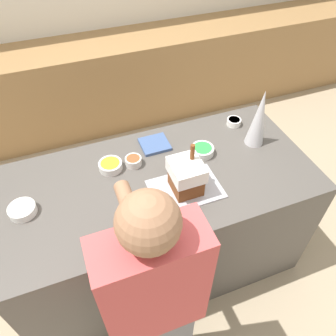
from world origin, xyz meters
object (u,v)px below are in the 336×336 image
(decorative_tree, at_px, (259,118))
(candy_bowl_front_corner, at_px, (22,210))
(candy_bowl_far_right, at_px, (202,150))
(baking_tray, at_px, (185,189))
(candy_bowl_center_rear, at_px, (133,161))
(candy_bowl_near_tray_right, at_px, (110,165))
(gingerbread_house, at_px, (186,176))
(cookbook, at_px, (155,144))
(person, at_px, (154,309))
(candy_bowl_near_tray_left, at_px, (234,122))

(decorative_tree, distance_m, candy_bowl_front_corner, 1.42)
(candy_bowl_far_right, bearing_deg, baking_tray, -131.94)
(candy_bowl_center_rear, xyz_separation_m, candy_bowl_near_tray_right, (-0.13, 0.01, -0.00))
(candy_bowl_center_rear, relative_size, candy_bowl_near_tray_right, 0.71)
(decorative_tree, relative_size, candy_bowl_front_corner, 2.70)
(baking_tray, relative_size, gingerbread_house, 1.37)
(gingerbread_house, relative_size, cookbook, 1.62)
(decorative_tree, distance_m, candy_bowl_center_rear, 0.79)
(gingerbread_house, bearing_deg, cookbook, 95.48)
(person, bearing_deg, baking_tray, 54.99)
(candy_bowl_center_rear, relative_size, candy_bowl_near_tray_left, 1.03)
(baking_tray, bearing_deg, candy_bowl_front_corner, 169.85)
(candy_bowl_far_right, xyz_separation_m, person, (-0.57, -0.75, -0.11))
(candy_bowl_far_right, bearing_deg, person, -127.29)
(candy_bowl_front_corner, relative_size, cookbook, 0.81)
(baking_tray, distance_m, candy_bowl_near_tray_right, 0.46)
(gingerbread_house, distance_m, candy_bowl_far_right, 0.32)
(candy_bowl_center_rear, height_order, candy_bowl_far_right, candy_bowl_center_rear)
(cookbook, bearing_deg, candy_bowl_front_corner, -162.49)
(candy_bowl_front_corner, distance_m, candy_bowl_far_right, 1.06)
(baking_tray, height_order, candy_bowl_near_tray_right, candy_bowl_near_tray_right)
(baking_tray, height_order, candy_bowl_center_rear, candy_bowl_center_rear)
(gingerbread_house, bearing_deg, candy_bowl_far_right, 48.08)
(baking_tray, xyz_separation_m, candy_bowl_front_corner, (-0.84, 0.15, 0.02))
(baking_tray, bearing_deg, candy_bowl_far_right, 48.06)
(gingerbread_house, bearing_deg, decorative_tree, 20.86)
(gingerbread_house, bearing_deg, candy_bowl_near_tray_right, 138.77)
(candy_bowl_near_tray_right, xyz_separation_m, person, (-0.02, -0.82, -0.11))
(candy_bowl_far_right, bearing_deg, gingerbread_house, -131.92)
(candy_bowl_front_corner, bearing_deg, candy_bowl_near_tray_right, 16.92)
(baking_tray, relative_size, candy_bowl_center_rear, 3.98)
(candy_bowl_center_rear, xyz_separation_m, candy_bowl_far_right, (0.42, -0.06, -0.00))
(person, bearing_deg, candy_bowl_near_tray_right, 88.65)
(decorative_tree, bearing_deg, person, -141.55)
(baking_tray, height_order, person, person)
(candy_bowl_center_rear, height_order, person, person)
(candy_bowl_near_tray_left, bearing_deg, candy_bowl_center_rear, -170.16)
(gingerbread_house, height_order, candy_bowl_near_tray_right, gingerbread_house)
(decorative_tree, distance_m, candy_bowl_near_tray_right, 0.92)
(candy_bowl_center_rear, height_order, candy_bowl_near_tray_right, candy_bowl_center_rear)
(baking_tray, height_order, candy_bowl_far_right, candy_bowl_far_right)
(decorative_tree, bearing_deg, candy_bowl_center_rear, 174.28)
(baking_tray, relative_size, candy_bowl_far_right, 2.75)
(decorative_tree, xyz_separation_m, candy_bowl_front_corner, (-1.40, -0.06, -0.16))
(baking_tray, xyz_separation_m, candy_bowl_far_right, (0.21, 0.23, 0.02))
(candy_bowl_center_rear, bearing_deg, person, -100.77)
(candy_bowl_front_corner, height_order, candy_bowl_near_tray_right, candy_bowl_near_tray_right)
(candy_bowl_near_tray_right, bearing_deg, person, -91.35)
(candy_bowl_near_tray_left, xyz_separation_m, person, (-0.89, -0.94, -0.11))
(candy_bowl_center_rear, distance_m, candy_bowl_far_right, 0.42)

